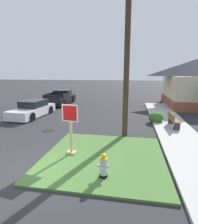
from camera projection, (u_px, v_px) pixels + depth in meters
ground_plane at (27, 171)px, 6.46m from camera, size 160.00×160.00×0.00m
grass_corner_patch at (104, 157)px, 7.48m from camera, size 4.75×4.89×0.08m
sidewalk_strip at (173, 128)px, 11.29m from camera, size 2.20×18.43×0.12m
fire_hydrant at (103, 166)px, 5.88m from camera, size 0.38×0.34×0.80m
stop_sign at (71, 131)px, 7.49m from camera, size 0.69×0.33×2.08m
manhole_cover at (48, 130)px, 11.02m from camera, size 0.70×0.70×0.02m
parked_sedan_white at (33, 109)px, 14.57m from camera, size 2.02×4.46×1.25m
pickup_truck_black at (61, 98)px, 20.22m from camera, size 2.22×5.08×1.48m
street_bench at (173, 119)px, 11.30m from camera, size 0.46×1.57×0.85m
utility_pole at (128, 27)px, 8.90m from camera, size 1.67×0.29×10.60m
shrub_by_curb at (156, 117)px, 12.65m from camera, size 1.01×1.01×0.75m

